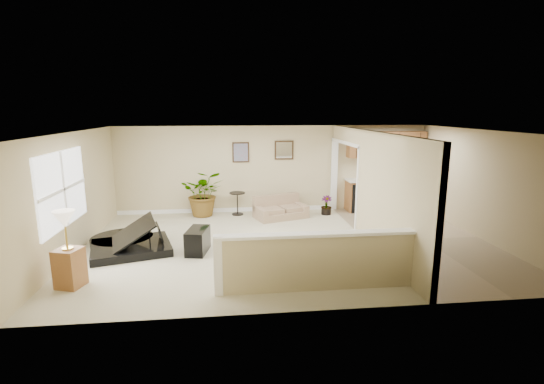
{
  "coord_description": "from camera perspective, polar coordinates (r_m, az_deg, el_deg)",
  "views": [
    {
      "loc": [
        -1.29,
        -8.29,
        2.95
      ],
      "look_at": [
        -0.33,
        0.4,
        1.11
      ],
      "focal_mm": 26.0,
      "sensor_mm": 36.0,
      "label": 1
    }
  ],
  "objects": [
    {
      "name": "accent_table",
      "position": [
        11.23,
        -5.03,
        -1.23
      ],
      "size": [
        0.45,
        0.45,
        0.65
      ],
      "color": "black",
      "rests_on": "floor"
    },
    {
      "name": "wall_art_left",
      "position": [
        11.33,
        -4.55,
        5.74
      ],
      "size": [
        0.48,
        0.04,
        0.58
      ],
      "color": "#342212",
      "rests_on": "back_wall"
    },
    {
      "name": "interior_partition",
      "position": [
        9.25,
        13.36,
        0.75
      ],
      "size": [
        0.18,
        5.99,
        2.5
      ],
      "color": "#C6B587",
      "rests_on": "floor"
    },
    {
      "name": "kitchen_vinyl",
      "position": [
        9.85,
        20.98,
        -6.35
      ],
      "size": [
        2.7,
        6.0,
        0.01
      ],
      "primitive_type": "cube",
      "color": "tan",
      "rests_on": "floor"
    },
    {
      "name": "left_wall",
      "position": [
        9.05,
        -26.92,
        -0.26
      ],
      "size": [
        0.04,
        6.0,
        2.5
      ],
      "primitive_type": "cube",
      "color": "#C6B587",
      "rests_on": "floor"
    },
    {
      "name": "front_wall",
      "position": [
        5.7,
        7.11,
        -5.57
      ],
      "size": [
        9.0,
        0.04,
        2.5
      ],
      "primitive_type": "cube",
      "color": "#C6B587",
      "rests_on": "floor"
    },
    {
      "name": "left_window",
      "position": [
        8.55,
        -28.1,
        0.35
      ],
      "size": [
        0.05,
        2.15,
        1.45
      ],
      "primitive_type": "cube",
      "color": "white",
      "rests_on": "left_wall"
    },
    {
      "name": "loveseat",
      "position": [
        10.94,
        1.25,
        -2.15
      ],
      "size": [
        1.63,
        1.2,
        0.8
      ],
      "rotation": [
        0.0,
        0.0,
        0.32
      ],
      "color": "tan",
      "rests_on": "floor"
    },
    {
      "name": "pony_half_wall",
      "position": [
        6.61,
        6.18,
        -9.8
      ],
      "size": [
        3.42,
        0.22,
        1.0
      ],
      "color": "#C6B587",
      "rests_on": "floor"
    },
    {
      "name": "piano",
      "position": [
        8.92,
        -19.99,
        -3.99
      ],
      "size": [
        2.13,
        2.13,
        1.49
      ],
      "rotation": [
        0.0,
        0.0,
        0.28
      ],
      "color": "black",
      "rests_on": "floor"
    },
    {
      "name": "piano_bench",
      "position": [
        8.47,
        -10.7,
        -6.94
      ],
      "size": [
        0.51,
        0.81,
        0.5
      ],
      "primitive_type": "cube",
      "rotation": [
        0.0,
        0.0,
        -0.18
      ],
      "color": "black",
      "rests_on": "floor"
    },
    {
      "name": "floor",
      "position": [
        8.89,
        2.44,
        -7.52
      ],
      "size": [
        9.0,
        9.0,
        0.0
      ],
      "primitive_type": "plane",
      "color": "beige",
      "rests_on": "ground"
    },
    {
      "name": "right_wall",
      "position": [
        10.25,
        28.22,
        0.89
      ],
      "size": [
        0.04,
        6.0,
        2.5
      ],
      "primitive_type": "cube",
      "color": "#C6B587",
      "rests_on": "floor"
    },
    {
      "name": "back_wall",
      "position": [
        11.49,
        0.24,
        3.35
      ],
      "size": [
        9.0,
        0.04,
        2.5
      ],
      "primitive_type": "cube",
      "color": "#C6B587",
      "rests_on": "floor"
    },
    {
      "name": "wall_mirror",
      "position": [
        11.43,
        1.76,
        6.08
      ],
      "size": [
        0.55,
        0.04,
        0.55
      ],
      "color": "#342212",
      "rests_on": "back_wall"
    },
    {
      "name": "lamp_stand",
      "position": [
        7.49,
        -27.41,
        -8.11
      ],
      "size": [
        0.49,
        0.49,
        1.33
      ],
      "color": "#976231",
      "rests_on": "floor"
    },
    {
      "name": "ceiling",
      "position": [
        8.4,
        2.59,
        8.78
      ],
      "size": [
        9.0,
        6.0,
        0.04
      ],
      "primitive_type": "cube",
      "color": "silver",
      "rests_on": "back_wall"
    },
    {
      "name": "palm_plant",
      "position": [
        11.21,
        -9.82,
        -0.22
      ],
      "size": [
        1.2,
        1.05,
        1.3
      ],
      "color": "black",
      "rests_on": "floor"
    },
    {
      "name": "small_plant",
      "position": [
        11.37,
        7.86,
        -2.1
      ],
      "size": [
        0.37,
        0.37,
        0.54
      ],
      "color": "black",
      "rests_on": "floor"
    },
    {
      "name": "kitchen_cabinets",
      "position": [
        12.08,
        15.61,
        1.5
      ],
      "size": [
        2.36,
        0.65,
        2.33
      ],
      "color": "#976231",
      "rests_on": "floor"
    }
  ]
}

